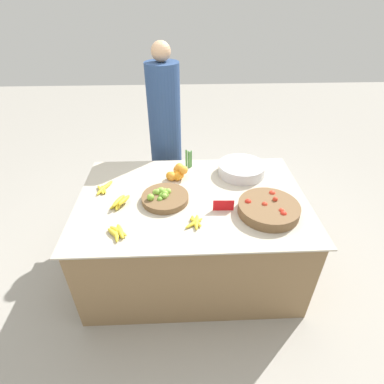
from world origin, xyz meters
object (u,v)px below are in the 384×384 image
object	(u,v)px
tomato_basket	(269,209)
vendor_person	(166,142)
metal_bowl	(241,169)
price_sign	(223,205)
lime_bowl	(164,197)

from	to	relation	value
tomato_basket	vendor_person	world-z (taller)	vendor_person
metal_bowl	price_sign	world-z (taller)	metal_bowl
tomato_basket	vendor_person	distance (m)	1.35
lime_bowl	tomato_basket	xyz separation A→B (m)	(0.75, -0.18, 0.01)
vendor_person	lime_bowl	bearing A→B (deg)	-89.12
price_sign	vendor_person	world-z (taller)	vendor_person
lime_bowl	tomato_basket	size ratio (longest dim) A/B	0.81
tomato_basket	vendor_person	xyz separation A→B (m)	(-0.76, 1.11, 0.01)
metal_bowl	tomato_basket	bearing A→B (deg)	-79.94
metal_bowl	price_sign	distance (m)	0.55
price_sign	vendor_person	size ratio (longest dim) A/B	0.09
tomato_basket	metal_bowl	distance (m)	0.56
price_sign	vendor_person	distance (m)	1.16
tomato_basket	price_sign	distance (m)	0.32
tomato_basket	price_sign	bearing A→B (deg)	171.83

